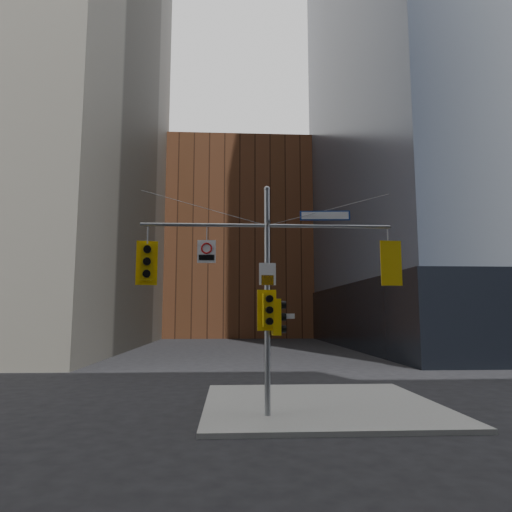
{
  "coord_description": "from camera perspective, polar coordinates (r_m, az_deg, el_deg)",
  "views": [
    {
      "loc": [
        -1.15,
        -12.26,
        3.2
      ],
      "look_at": [
        -0.35,
        2.0,
        5.02
      ],
      "focal_mm": 32.0,
      "sensor_mm": 36.0,
      "label": 1
    }
  ],
  "objects": [
    {
      "name": "traffic_light_east_arm",
      "position": [
        15.21,
        16.26,
        -0.93
      ],
      "size": [
        0.68,
        0.55,
        1.43
      ],
      "rotation": [
        0.0,
        0.0,
        3.2
      ],
      "color": "#DBB00B",
      "rests_on": "ground"
    },
    {
      "name": "signal_assembly",
      "position": [
        14.35,
        1.41,
        -2.4
      ],
      "size": [
        8.0,
        0.8,
        7.3
      ],
      "color": "gray",
      "rests_on": "ground"
    },
    {
      "name": "street_sign_blade",
      "position": [
        14.91,
        8.61,
        5.02
      ],
      "size": [
        1.61,
        0.17,
        0.31
      ],
      "rotation": [
        0.0,
        0.0,
        -0.08
      ],
      "color": "navy",
      "rests_on": "ground"
    },
    {
      "name": "brick_midrise",
      "position": [
        71.1,
        -2.23,
        1.48
      ],
      "size": [
        26.0,
        20.0,
        28.0
      ],
      "primitive_type": "cube",
      "color": "brown",
      "rests_on": "ground"
    },
    {
      "name": "regulatory_sign_arm",
      "position": [
        14.39,
        -6.2,
        0.66
      ],
      "size": [
        0.58,
        0.07,
        0.72
      ],
      "rotation": [
        0.0,
        0.0,
        -0.04
      ],
      "color": "silver",
      "rests_on": "ground"
    },
    {
      "name": "traffic_light_pole_front",
      "position": [
        14.04,
        1.51,
        -6.77
      ],
      "size": [
        0.6,
        0.52,
        1.26
      ],
      "rotation": [
        0.0,
        0.0,
        0.14
      ],
      "color": "#DBB00B",
      "rests_on": "ground"
    },
    {
      "name": "ground",
      "position": [
        12.72,
        2.25,
        -21.82
      ],
      "size": [
        160.0,
        160.0,
        0.0
      ],
      "primitive_type": "plane",
      "color": "black",
      "rests_on": "ground"
    },
    {
      "name": "traffic_light_west_arm",
      "position": [
        14.59,
        -13.49,
        -0.77
      ],
      "size": [
        0.66,
        0.59,
        1.4
      ],
      "rotation": [
        0.0,
        0.0,
        0.19
      ],
      "color": "#DBB00B",
      "rests_on": "ground"
    },
    {
      "name": "street_blade_ew",
      "position": [
        14.35,
        3.23,
        -7.52
      ],
      "size": [
        0.81,
        0.12,
        0.16
      ],
      "rotation": [
        0.0,
        0.0,
        -0.11
      ],
      "color": "silver",
      "rests_on": "ground"
    },
    {
      "name": "regulatory_sign_pole",
      "position": [
        14.24,
        1.45,
        -2.34
      ],
      "size": [
        0.53,
        0.09,
        0.69
      ],
      "rotation": [
        0.0,
        0.0,
        0.11
      ],
      "color": "silver",
      "rests_on": "ground"
    },
    {
      "name": "traffic_light_pole_side",
      "position": [
        14.34,
        2.74,
        -7.62
      ],
      "size": [
        0.45,
        0.38,
        1.13
      ],
      "rotation": [
        0.0,
        0.0,
        1.64
      ],
      "color": "#DBB00B",
      "rests_on": "ground"
    },
    {
      "name": "street_blade_ns",
      "position": [
        14.77,
        1.29,
        -9.23
      ],
      "size": [
        0.11,
        0.7,
        0.14
      ],
      "rotation": [
        0.0,
        0.0,
        -0.12
      ],
      "color": "#145926",
      "rests_on": "ground"
    },
    {
      "name": "sidewalk_corner",
      "position": [
        16.86,
        8.02,
        -17.88
      ],
      "size": [
        8.0,
        8.0,
        0.15
      ],
      "primitive_type": "cube",
      "color": "gray",
      "rests_on": "ground"
    }
  ]
}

